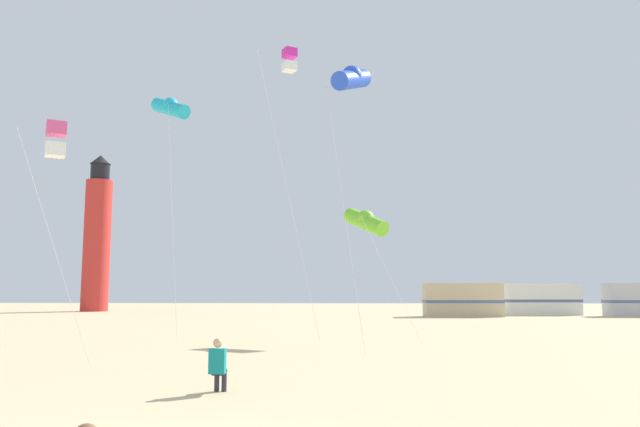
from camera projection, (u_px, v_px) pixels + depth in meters
kite_flyer_standing at (218, 364)px, 13.08m from camera, size 0.34×0.51×1.16m
kite_tube_blue at (352, 79)px, 23.18m from camera, size 1.83×2.57×10.82m
kite_tube_lime at (366, 221)px, 27.11m from camera, size 3.36×3.51×5.92m
kite_tube_cyan at (171, 108)px, 29.80m from camera, size 2.39×2.10×11.69m
kite_box_magenta at (290, 61)px, 30.19m from camera, size 2.95×1.97×14.00m
kite_box_rainbow at (56, 140)px, 19.95m from camera, size 2.05×2.04×7.61m
lighthouse_distant at (97, 237)px, 65.78m from camera, size 2.80×2.80×16.80m
rv_van_tan at (462, 300)px, 51.65m from camera, size 6.51×2.54×2.80m
rv_van_white at (542, 299)px, 55.21m from camera, size 6.53×2.60×2.80m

